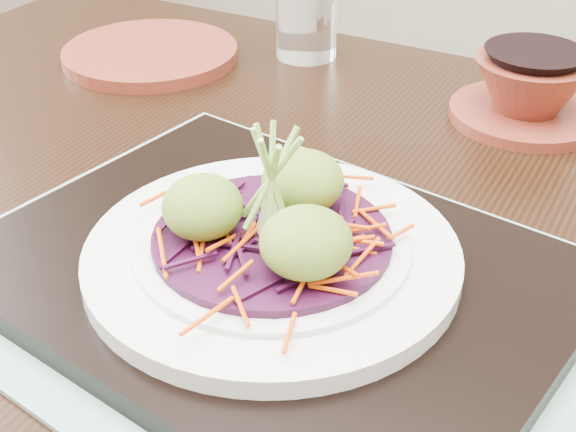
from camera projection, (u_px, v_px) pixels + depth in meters
The scene contains 11 objects.
dining_table at pixel (326, 334), 0.65m from camera, with size 1.22×0.84×0.74m.
placemat at pixel (273, 287), 0.54m from camera, with size 0.44×0.34×0.00m, color #7CA098.
serving_tray at pixel (272, 274), 0.54m from camera, with size 0.38×0.29×0.02m, color black.
white_plate at pixel (272, 254), 0.53m from camera, with size 0.25×0.25×0.02m.
cabbage_bed at pixel (272, 238), 0.52m from camera, with size 0.16×0.16×0.01m, color #360A28.
carrot_julienne at pixel (272, 228), 0.52m from camera, with size 0.19×0.19×0.01m, color #D94303, non-canonical shape.
guacamole_scoops at pixel (271, 210), 0.51m from camera, with size 0.14×0.12×0.04m.
scallion_garnish at pixel (271, 183), 0.50m from camera, with size 0.06×0.06×0.09m, color #87B94A, non-canonical shape.
terracotta_side_plate at pixel (150, 54), 0.89m from camera, with size 0.19×0.19×0.01m, color maroon.
water_glass at pixel (307, 13), 0.88m from camera, with size 0.07×0.07×0.10m, color white.
terracotta_bowl_set at pixel (528, 93), 0.75m from camera, with size 0.17×0.17×0.06m.
Camera 1 is at (0.20, -0.39, 1.07)m, focal length 50.00 mm.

